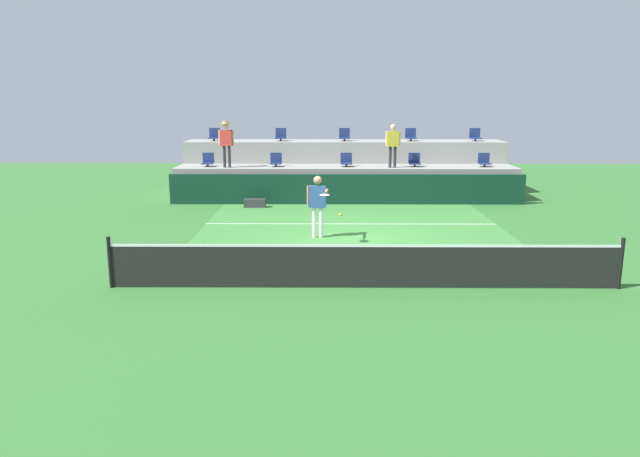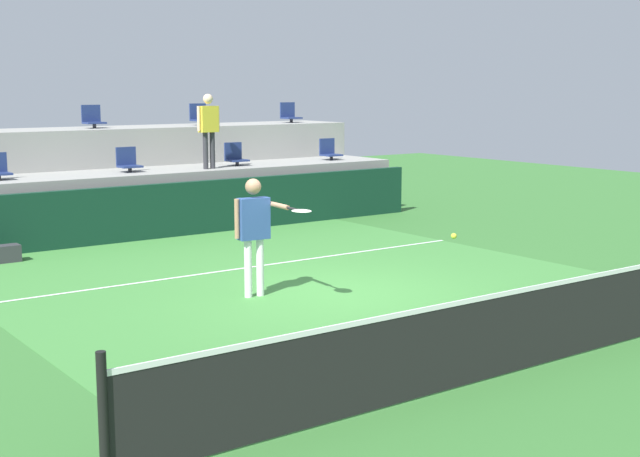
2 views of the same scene
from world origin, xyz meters
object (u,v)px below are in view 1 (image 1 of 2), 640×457
(stadium_chair_upper_left, at_px, (281,136))
(spectator_with_hat, at_px, (226,139))
(stadium_chair_upper_center, at_px, (344,136))
(spectator_leaning_on_rail, at_px, (393,142))
(stadium_chair_lower_far_right, at_px, (484,161))
(tennis_player, at_px, (318,200))
(stadium_chair_upper_far_right, at_px, (475,136))
(equipment_bag, at_px, (255,203))
(stadium_chair_lower_far_left, at_px, (208,161))
(stadium_chair_upper_right, at_px, (411,136))
(stadium_chair_lower_right, at_px, (414,161))
(stadium_chair_lower_center, at_px, (346,161))
(stadium_chair_upper_far_left, at_px, (214,136))
(tennis_ball, at_px, (341,215))
(stadium_chair_lower_left, at_px, (276,161))

(stadium_chair_upper_left, bearing_deg, spectator_with_hat, -130.81)
(stadium_chair_upper_center, height_order, spectator_leaning_on_rail, spectator_leaning_on_rail)
(stadium_chair_lower_far_right, xyz_separation_m, tennis_player, (-6.29, -6.68, -0.40))
(stadium_chair_upper_left, relative_size, stadium_chair_upper_far_right, 1.00)
(stadium_chair_lower_far_right, distance_m, equipment_bag, 8.91)
(stadium_chair_lower_far_left, xyz_separation_m, stadium_chair_upper_right, (8.00, 1.80, 0.85))
(stadium_chair_lower_right, xyz_separation_m, stadium_chair_upper_far_right, (2.71, 1.80, 0.85))
(stadium_chair_lower_right, bearing_deg, spectator_leaning_on_rail, -156.55)
(stadium_chair_lower_far_right, bearing_deg, stadium_chair_lower_far_left, 180.00)
(stadium_chair_lower_center, relative_size, spectator_leaning_on_rail, 0.32)
(stadium_chair_upper_right, height_order, spectator_leaning_on_rail, spectator_leaning_on_rail)
(stadium_chair_upper_far_left, bearing_deg, tennis_ball, -67.78)
(stadium_chair_upper_far_right, height_order, equipment_bag, stadium_chair_upper_far_right)
(stadium_chair_lower_center, xyz_separation_m, spectator_with_hat, (-4.52, -0.38, 0.85))
(tennis_ball, bearing_deg, stadium_chair_lower_left, 102.33)
(stadium_chair_lower_far_right, bearing_deg, stadium_chair_upper_center, 161.23)
(spectator_with_hat, height_order, spectator_leaning_on_rail, spectator_with_hat)
(tennis_player, bearing_deg, stadium_chair_lower_far_left, 122.73)
(stadium_chair_upper_far_left, relative_size, equipment_bag, 0.68)
(stadium_chair_upper_far_right, height_order, tennis_ball, stadium_chair_upper_far_right)
(tennis_ball, bearing_deg, spectator_with_hat, 112.46)
(stadium_chair_upper_left, height_order, tennis_ball, stadium_chair_upper_left)
(stadium_chair_upper_far_left, bearing_deg, stadium_chair_upper_center, 0.00)
(tennis_ball, bearing_deg, stadium_chair_lower_far_right, 60.44)
(stadium_chair_lower_far_left, relative_size, tennis_player, 0.30)
(stadium_chair_lower_left, height_order, stadium_chair_upper_right, stadium_chair_upper_right)
(spectator_with_hat, xyz_separation_m, equipment_bag, (1.19, -1.54, -2.16))
(stadium_chair_lower_center, height_order, stadium_chair_upper_left, stadium_chair_upper_left)
(stadium_chair_lower_left, bearing_deg, stadium_chair_lower_far_right, 0.00)
(stadium_chair_upper_far_left, xyz_separation_m, stadium_chair_upper_left, (2.73, 0.00, 0.00))
(tennis_ball, bearing_deg, spectator_leaning_on_rail, 77.29)
(stadium_chair_lower_center, relative_size, stadium_chair_upper_right, 1.00)
(stadium_chair_lower_far_left, relative_size, stadium_chair_lower_center, 1.00)
(stadium_chair_lower_left, xyz_separation_m, stadium_chair_lower_center, (2.70, 0.00, 0.00))
(stadium_chair_lower_left, bearing_deg, stadium_chair_upper_far_left, 145.93)
(stadium_chair_lower_right, height_order, tennis_player, stadium_chair_lower_right)
(stadium_chair_lower_left, bearing_deg, tennis_ball, -77.67)
(stadium_chair_upper_left, height_order, spectator_leaning_on_rail, spectator_leaning_on_rail)
(spectator_leaning_on_rail, relative_size, equipment_bag, 2.13)
(stadium_chair_lower_right, xyz_separation_m, tennis_player, (-3.63, -6.68, -0.40))
(stadium_chair_upper_far_right, bearing_deg, stadium_chair_lower_far_right, -91.48)
(stadium_chair_upper_far_right, bearing_deg, spectator_with_hat, -167.49)
(stadium_chair_lower_far_left, height_order, stadium_chair_lower_right, same)
(stadium_chair_lower_right, distance_m, stadium_chair_upper_left, 5.60)
(stadium_chair_lower_center, bearing_deg, stadium_chair_upper_right, 33.77)
(stadium_chair_lower_far_left, relative_size, spectator_with_hat, 0.30)
(stadium_chair_lower_right, relative_size, stadium_chair_upper_far_left, 1.00)
(stadium_chair_lower_far_left, relative_size, stadium_chair_upper_center, 1.00)
(stadium_chair_lower_right, relative_size, spectator_leaning_on_rail, 0.32)
(stadium_chair_lower_right, distance_m, tennis_ball, 10.61)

